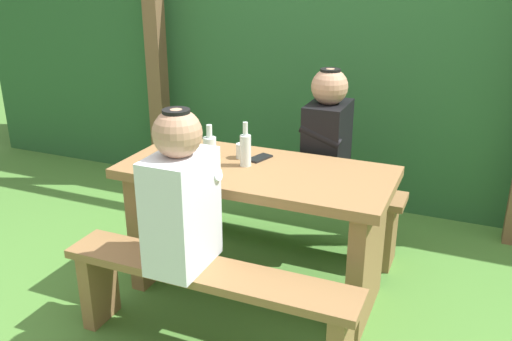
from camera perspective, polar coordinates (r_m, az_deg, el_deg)
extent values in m
plane|color=#4B8134|center=(3.14, 0.00, -12.23)|extent=(12.00, 12.00, 0.00)
cube|color=#28592D|center=(4.39, 9.36, 11.14)|extent=(6.40, 0.90, 1.98)
cube|color=brown|center=(4.35, -10.33, 11.17)|extent=(0.12, 0.12, 2.00)
cube|color=olive|center=(2.81, 0.00, -0.20)|extent=(1.40, 0.64, 0.05)
cube|color=olive|center=(3.22, -9.90, -4.71)|extent=(0.08, 0.54, 0.68)
cube|color=olive|center=(2.81, 11.45, -8.84)|extent=(0.08, 0.54, 0.68)
cube|color=olive|center=(2.49, -5.11, -10.55)|extent=(1.40, 0.24, 0.04)
cube|color=olive|center=(2.91, -16.05, -11.39)|extent=(0.07, 0.22, 0.40)
cube|color=olive|center=(3.40, 3.67, -1.49)|extent=(1.40, 0.24, 0.04)
cube|color=olive|center=(3.72, -5.45, -3.19)|extent=(0.07, 0.22, 0.40)
cube|color=olive|center=(3.36, 13.65, -6.50)|extent=(0.07, 0.22, 0.40)
cube|color=silver|center=(2.41, -7.78, -4.24)|extent=(0.22, 0.34, 0.52)
sphere|color=tan|center=(2.28, -8.21, 3.85)|extent=(0.21, 0.21, 0.21)
cylinder|color=black|center=(2.26, -8.33, 6.02)|extent=(0.12, 0.12, 0.02)
cylinder|color=silver|center=(2.48, -6.26, -0.80)|extent=(0.25, 0.07, 0.15)
cube|color=black|center=(3.25, 7.38, 2.52)|extent=(0.22, 0.34, 0.52)
sphere|color=tan|center=(3.15, 7.68, 8.65)|extent=(0.21, 0.21, 0.21)
cylinder|color=black|center=(3.13, 7.76, 10.24)|extent=(0.12, 0.12, 0.02)
cylinder|color=black|center=(3.08, 6.75, 3.60)|extent=(0.25, 0.07, 0.15)
cylinder|color=silver|center=(2.94, -1.47, 2.06)|extent=(0.06, 0.06, 0.08)
cylinder|color=silver|center=(2.81, -1.10, 2.09)|extent=(0.06, 0.06, 0.16)
cylinder|color=silver|center=(2.77, -1.12, 4.37)|extent=(0.03, 0.03, 0.07)
cylinder|color=silver|center=(2.77, -4.83, 1.77)|extent=(0.07, 0.07, 0.17)
cylinder|color=silver|center=(2.73, -4.90, 4.10)|extent=(0.03, 0.03, 0.07)
cube|color=black|center=(2.93, 0.40, 1.32)|extent=(0.11, 0.15, 0.01)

